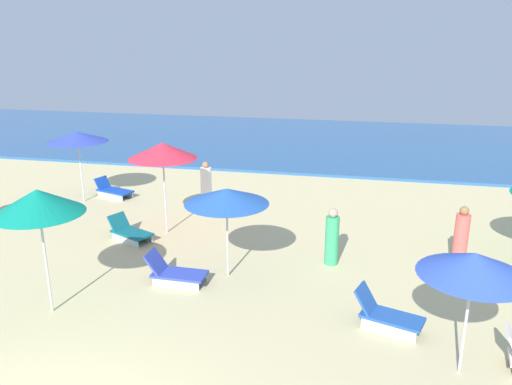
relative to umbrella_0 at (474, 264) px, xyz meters
name	(u,v)px	position (x,y,z in m)	size (l,w,h in m)	color
ocean	(283,140)	(-6.36, 19.47, -2.00)	(60.00, 14.34, 0.12)	#2B5C97
umbrella_0	(474,264)	(0.00, 0.00, 0.00)	(1.80, 1.80, 2.26)	silver
lounge_chair_0_1	(386,315)	(-1.21, 1.17, -1.78)	(1.45, 0.95, 0.78)	silver
umbrella_1	(227,196)	(-4.92, 2.72, -0.02)	(2.00, 2.00, 2.23)	silver
lounge_chair_1_0	(175,273)	(-6.05, 2.09, -1.80)	(1.42, 0.64, 0.74)	silver
umbrella_3	(77,137)	(-11.49, 7.25, 0.25)	(2.05, 2.05, 2.50)	silver
lounge_chair_3_0	(113,190)	(-10.71, 7.95, -1.82)	(1.53, 0.99, 0.66)	silver
umbrella_5	(38,202)	(-8.13, 0.30, 0.40)	(1.81, 1.81, 2.71)	silver
umbrella_6	(163,151)	(-7.47, 5.08, 0.43)	(1.97, 1.97, 2.73)	silver
lounge_chair_6_0	(129,232)	(-8.30, 4.31, -1.81)	(1.45, 1.08, 0.68)	silver
beachgoer_0	(460,241)	(0.58, 4.19, -1.26)	(0.48, 0.48, 1.71)	#F55E55
beachgoer_1	(332,238)	(-2.52, 3.95, -1.36)	(0.45, 0.45, 1.50)	#37AE6C
beachgoer_4	(206,188)	(-6.89, 7.17, -1.27)	(0.48, 0.48, 1.71)	white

